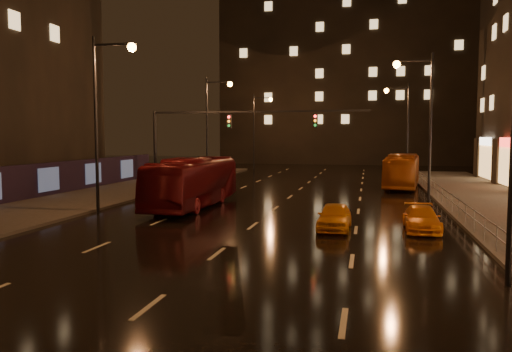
# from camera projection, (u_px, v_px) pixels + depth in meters

# --- Properties ---
(ground) EXTENTS (140.00, 140.00, 0.00)m
(ground) POSITION_uv_depth(u_px,v_px,m) (286.00, 200.00, 34.35)
(ground) COLOR black
(ground) RESTS_ON ground
(sidewalk_left) EXTENTS (7.00, 70.00, 0.15)m
(sidewalk_left) POSITION_uv_depth(u_px,v_px,m) (68.00, 203.00, 32.43)
(sidewalk_left) COLOR #38332D
(sidewalk_left) RESTS_ON ground
(building_distant) EXTENTS (44.00, 16.00, 36.00)m
(building_distant) POSITION_uv_depth(u_px,v_px,m) (361.00, 54.00, 82.59)
(building_distant) COLOR black
(building_distant) RESTS_ON ground
(traffic_signal) EXTENTS (15.31, 0.32, 6.20)m
(traffic_signal) POSITION_uv_depth(u_px,v_px,m) (215.00, 132.00, 35.07)
(traffic_signal) COLOR black
(traffic_signal) RESTS_ON ground
(streetlight_right) EXTENTS (2.64, 0.50, 10.00)m
(streetlight_right) POSITION_uv_depth(u_px,v_px,m) (491.00, 66.00, 14.37)
(streetlight_right) COLOR black
(streetlight_right) RESTS_ON ground
(railing_right) EXTENTS (0.05, 56.00, 1.00)m
(railing_right) POSITION_uv_depth(u_px,v_px,m) (447.00, 195.00, 30.10)
(railing_right) COLOR #99999E
(railing_right) RESTS_ON sidewalk_right
(bus_red) EXTENTS (2.61, 11.06, 3.08)m
(bus_red) POSITION_uv_depth(u_px,v_px,m) (194.00, 182.00, 31.22)
(bus_red) COLOR #600D13
(bus_red) RESTS_ON ground
(bus_curb) EXTENTS (3.67, 10.62, 2.90)m
(bus_curb) POSITION_uv_depth(u_px,v_px,m) (402.00, 171.00, 42.75)
(bus_curb) COLOR #8A3C0D
(bus_curb) RESTS_ON ground
(taxi_near) EXTENTS (1.54, 3.72, 1.26)m
(taxi_near) POSITION_uv_depth(u_px,v_px,m) (334.00, 216.00, 23.58)
(taxi_near) COLOR orange
(taxi_near) RESTS_ON ground
(taxi_far) EXTENTS (1.59, 3.88, 1.12)m
(taxi_far) POSITION_uv_depth(u_px,v_px,m) (422.00, 219.00, 23.36)
(taxi_far) COLOR orange
(taxi_far) RESTS_ON ground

